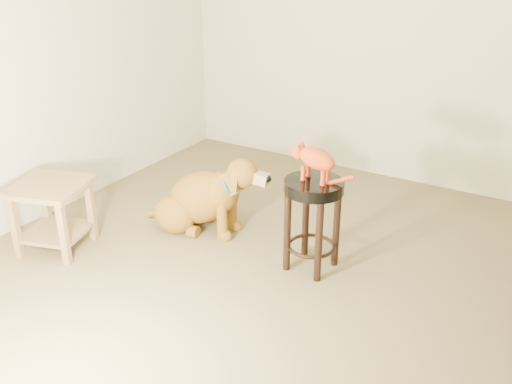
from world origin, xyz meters
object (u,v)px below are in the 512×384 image
Objects in this scene: golden_retriever at (202,199)px; tabby_kitten at (314,159)px; padded_stool at (313,207)px; side_table at (52,206)px.

tabby_kitten is at bearing -12.22° from golden_retriever.
padded_stool is 1.05× the size of side_table.
golden_retriever is at bearing 175.48° from padded_stool.
tabby_kitten reaches higher than side_table.
side_table is at bearing -152.81° from tabby_kitten.
padded_stool is 0.34m from tabby_kitten.
golden_retriever reaches higher than side_table.
padded_stool reaches higher than golden_retriever.
side_table is at bearing -140.34° from golden_retriever.
side_table is 1.40× the size of tabby_kitten.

